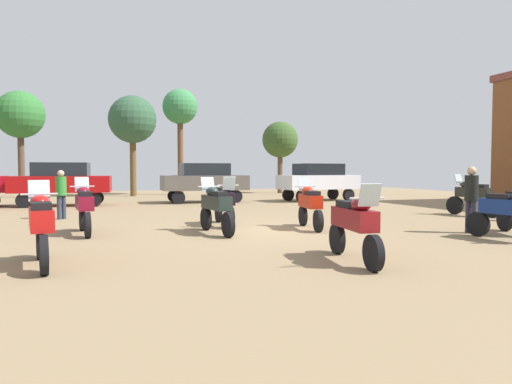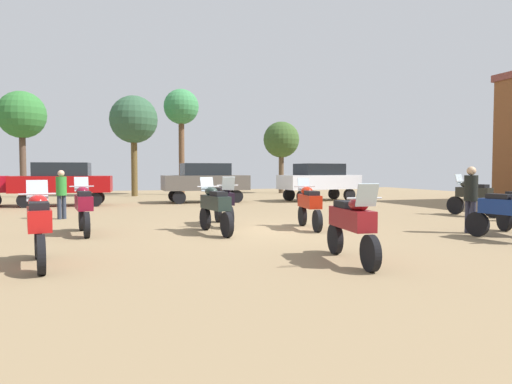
% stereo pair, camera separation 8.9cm
% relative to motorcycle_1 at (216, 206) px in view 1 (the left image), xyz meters
% --- Properties ---
extents(ground_plane, '(44.00, 52.00, 0.02)m').
position_rel_motorcycle_1_xyz_m(ground_plane, '(1.09, 0.36, -0.73)').
color(ground_plane, '#8C7451').
extents(motorcycle_1, '(0.65, 2.21, 1.47)m').
position_rel_motorcycle_1_xyz_m(motorcycle_1, '(0.00, 0.00, 0.00)').
color(motorcycle_1, black).
rests_on(motorcycle_1, ground).
extents(motorcycle_3, '(0.65, 2.23, 1.44)m').
position_rel_motorcycle_1_xyz_m(motorcycle_3, '(1.49, -4.45, -0.01)').
color(motorcycle_3, black).
rests_on(motorcycle_3, ground).
extents(motorcycle_4, '(0.73, 2.14, 1.51)m').
position_rel_motorcycle_1_xyz_m(motorcycle_4, '(9.91, 1.53, 0.02)').
color(motorcycle_4, black).
rests_on(motorcycle_4, ground).
extents(motorcycle_5, '(0.66, 2.14, 1.48)m').
position_rel_motorcycle_1_xyz_m(motorcycle_5, '(-3.82, -3.04, 0.00)').
color(motorcycle_5, black).
rests_on(motorcycle_5, ground).
extents(motorcycle_6, '(0.62, 2.29, 1.47)m').
position_rel_motorcycle_1_xyz_m(motorcycle_6, '(0.65, 1.63, 0.01)').
color(motorcycle_6, black).
rests_on(motorcycle_6, ground).
extents(motorcycle_7, '(0.72, 2.22, 1.45)m').
position_rel_motorcycle_1_xyz_m(motorcycle_7, '(6.28, -3.43, -0.01)').
color(motorcycle_7, black).
rests_on(motorcycle_7, ground).
extents(motorcycle_9, '(0.63, 2.17, 1.48)m').
position_rel_motorcycle_1_xyz_m(motorcycle_9, '(-3.27, 0.95, 0.00)').
color(motorcycle_9, black).
rests_on(motorcycle_9, ground).
extents(motorcycle_10, '(0.65, 2.07, 1.44)m').
position_rel_motorcycle_1_xyz_m(motorcycle_10, '(2.75, 0.10, -0.02)').
color(motorcycle_10, black).
rests_on(motorcycle_10, ground).
extents(car_2, '(4.49, 2.31, 2.00)m').
position_rel_motorcycle_1_xyz_m(car_2, '(8.23, 10.65, 0.45)').
color(car_2, black).
rests_on(car_2, ground).
extents(car_3, '(4.32, 1.84, 2.00)m').
position_rel_motorcycle_1_xyz_m(car_3, '(2.13, 11.36, 0.45)').
color(car_3, black).
rests_on(car_3, ground).
extents(car_4, '(4.42, 2.10, 2.00)m').
position_rel_motorcycle_1_xyz_m(car_4, '(-4.60, 11.11, 0.45)').
color(car_4, black).
rests_on(car_4, ground).
extents(person_2, '(0.47, 0.47, 1.66)m').
position_rel_motorcycle_1_xyz_m(person_2, '(-4.15, 5.04, 0.24)').
color(person_2, '#2A3141').
rests_on(person_2, ground).
extents(person_3, '(0.37, 0.37, 1.76)m').
position_rel_motorcycle_1_xyz_m(person_3, '(6.39, -2.08, 0.31)').
color(person_3, '#2D2E3E').
rests_on(person_3, ground).
extents(tree_1, '(2.33, 2.33, 7.06)m').
position_rel_motorcycle_1_xyz_m(tree_1, '(2.15, 19.10, 4.99)').
color(tree_1, brown).
rests_on(tree_1, ground).
extents(tree_2, '(2.99, 2.99, 6.35)m').
position_rel_motorcycle_1_xyz_m(tree_2, '(-0.98, 18.34, 4.07)').
color(tree_2, brown).
rests_on(tree_2, ground).
extents(tree_3, '(2.57, 2.57, 5.12)m').
position_rel_motorcycle_1_xyz_m(tree_3, '(9.29, 18.98, 3.06)').
color(tree_3, brown).
rests_on(tree_3, ground).
extents(tree_4, '(2.85, 2.85, 6.45)m').
position_rel_motorcycle_1_xyz_m(tree_4, '(-7.51, 19.34, 4.23)').
color(tree_4, '#503B2E').
rests_on(tree_4, ground).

